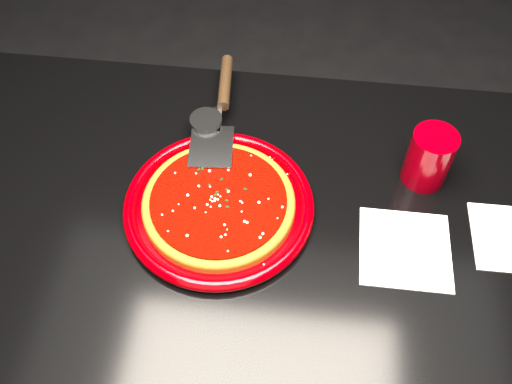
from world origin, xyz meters
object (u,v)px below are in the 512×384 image
Objects in this scene: plate at (219,206)px; ramekin at (207,127)px; table at (253,328)px; cup at (429,158)px; pizza_server at (220,111)px.

ramekin is at bearing 106.30° from plate.
table is 0.54m from cup.
plate is 0.99× the size of pizza_server.
ramekin reaches higher than plate.
plate is at bearing 141.42° from table.
pizza_server is at bearing 110.17° from table.
plate reaches higher than table.
cup reaches higher than plate.
pizza_server is (-0.03, 0.19, 0.03)m from plate.
table is 0.40m from plate.
pizza_server is 0.39m from cup.
cup is at bearing -17.06° from pizza_server.
cup is at bearing 29.45° from table.
table is at bearing -62.78° from ramekin.
table is 3.70× the size of plate.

